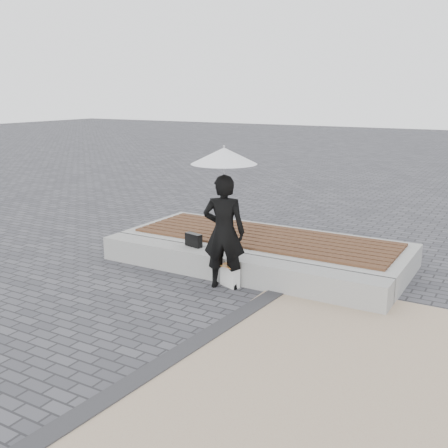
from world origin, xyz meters
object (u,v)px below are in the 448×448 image
(seating_ledge, at_px, (232,267))
(parasol, at_px, (224,156))
(canvas_tote, at_px, (230,276))
(handbag, at_px, (194,240))
(woman, at_px, (224,232))

(seating_ledge, distance_m, parasol, 1.85)
(canvas_tote, bearing_deg, handbag, 178.43)
(woman, relative_size, parasol, 1.41)
(parasol, relative_size, canvas_tote, 3.60)
(seating_ledge, relative_size, woman, 2.86)
(woman, xyz_separation_m, parasol, (-0.00, 0.00, 1.14))
(seating_ledge, bearing_deg, handbag, 171.33)
(handbag, xyz_separation_m, canvas_tote, (0.93, -0.40, -0.34))
(seating_ledge, xyz_separation_m, canvas_tote, (0.13, -0.28, -0.03))
(parasol, bearing_deg, handbag, 151.12)
(handbag, bearing_deg, woman, -15.12)
(parasol, distance_m, canvas_tote, 1.85)
(parasol, height_order, handbag, parasol)
(seating_ledge, xyz_separation_m, handbag, (-0.80, 0.12, 0.31))
(seating_ledge, height_order, canvas_tote, seating_ledge)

